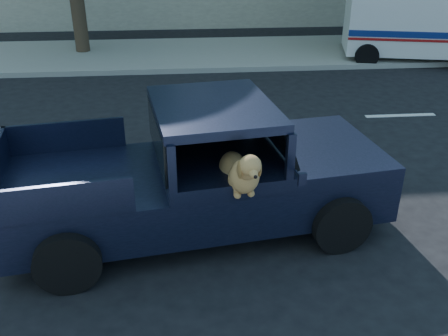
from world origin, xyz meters
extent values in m
plane|color=black|center=(0.00, 0.00, 0.00)|extent=(120.00, 120.00, 0.00)
cube|color=gray|center=(0.00, 9.20, 0.07)|extent=(60.00, 4.00, 0.15)
cube|color=black|center=(-0.75, -0.66, 0.62)|extent=(5.39, 2.71, 0.65)
cube|color=black|center=(1.07, -0.39, 1.03)|extent=(1.76, 2.18, 0.16)
cube|color=black|center=(-0.50, -0.62, 1.78)|extent=(1.80, 2.11, 0.12)
cube|color=black|center=(0.29, -0.51, 1.44)|extent=(0.50, 1.72, 0.56)
cube|color=black|center=(-0.24, -1.04, 0.81)|extent=(0.62, 0.62, 0.38)
cube|color=black|center=(0.46, -1.73, 1.27)|extent=(0.11, 0.06, 0.16)
cube|color=silver|center=(6.25, 7.99, 0.54)|extent=(4.48, 2.77, 0.50)
cube|color=silver|center=(5.87, 8.08, 1.54)|extent=(3.71, 2.59, 1.49)
cube|color=navy|center=(5.65, 7.16, 0.99)|extent=(3.29, 0.78, 0.18)
cube|color=#9E0F0F|center=(5.65, 7.16, 0.83)|extent=(3.29, 0.78, 0.07)
camera|label=1|loc=(-0.91, -6.78, 4.02)|focal=40.00mm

